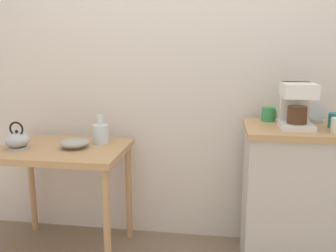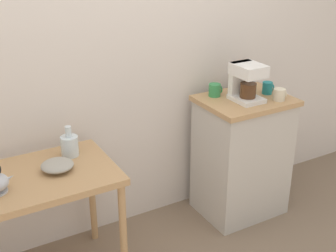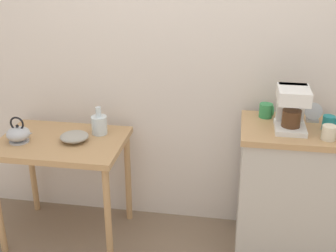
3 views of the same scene
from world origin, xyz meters
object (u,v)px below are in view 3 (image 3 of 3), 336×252
at_px(glass_carafe_vase, 99,124).
at_px(mug_dark_teal, 329,123).
at_px(teakettle, 19,134).
at_px(mug_tall_green, 266,111).
at_px(mug_small_cream, 329,133).
at_px(table_clock, 313,113).
at_px(bowl_stoneware, 74,137).
at_px(coffee_maker, 292,106).

distance_m(glass_carafe_vase, mug_dark_teal, 1.46).
xyz_separation_m(teakettle, glass_carafe_vase, (0.48, 0.21, 0.01)).
bearing_deg(teakettle, mug_tall_green, 9.50).
height_order(mug_tall_green, mug_small_cream, mug_tall_green).
height_order(glass_carafe_vase, table_clock, table_clock).
xyz_separation_m(bowl_stoneware, mug_dark_teal, (1.57, 0.05, 0.18)).
distance_m(coffee_maker, mug_tall_green, 0.23).
height_order(teakettle, glass_carafe_vase, glass_carafe_vase).
xyz_separation_m(teakettle, mug_tall_green, (1.57, 0.26, 0.16)).
bearing_deg(teakettle, glass_carafe_vase, 24.03).
distance_m(mug_tall_green, mug_small_cream, 0.45).
bearing_deg(teakettle, coffee_maker, 3.19).
xyz_separation_m(mug_dark_teal, table_clock, (-0.08, 0.12, 0.01)).
bearing_deg(coffee_maker, mug_tall_green, 128.40).
xyz_separation_m(coffee_maker, mug_dark_teal, (0.22, 0.02, -0.10)).
distance_m(bowl_stoneware, teakettle, 0.36).
height_order(mug_tall_green, table_clock, table_clock).
relative_size(teakettle, coffee_maker, 0.71).
relative_size(bowl_stoneware, glass_carafe_vase, 0.97).
relative_size(glass_carafe_vase, mug_dark_teal, 2.20).
bearing_deg(mug_small_cream, bowl_stoneware, 176.56).
distance_m(mug_tall_green, mug_dark_teal, 0.39).
distance_m(teakettle, mug_small_cream, 1.91).
bearing_deg(mug_small_cream, table_clock, 101.53).
bearing_deg(table_clock, teakettle, -172.66).
height_order(mug_dark_teal, table_clock, table_clock).
xyz_separation_m(bowl_stoneware, mug_tall_green, (1.22, 0.20, 0.18)).
height_order(bowl_stoneware, glass_carafe_vase, glass_carafe_vase).
bearing_deg(teakettle, bowl_stoneware, 10.50).
bearing_deg(glass_carafe_vase, teakettle, -155.97).
height_order(teakettle, table_clock, table_clock).
bearing_deg(mug_tall_green, mug_small_cream, -40.76).
relative_size(glass_carafe_vase, coffee_maker, 0.73).
height_order(coffee_maker, table_clock, coffee_maker).
bearing_deg(glass_carafe_vase, coffee_maker, -5.47).
bearing_deg(glass_carafe_vase, mug_tall_green, 2.64).
bearing_deg(mug_tall_green, glass_carafe_vase, -177.36).
relative_size(glass_carafe_vase, mug_small_cream, 2.15).
relative_size(teakettle, mug_dark_teal, 2.14).
bearing_deg(bowl_stoneware, mug_dark_teal, 1.89).
relative_size(glass_carafe_vase, mug_tall_green, 2.09).
xyz_separation_m(mug_tall_green, table_clock, (0.28, -0.02, 0.01)).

